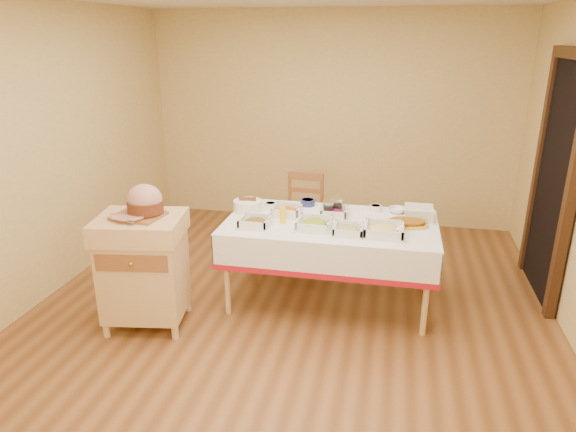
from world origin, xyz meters
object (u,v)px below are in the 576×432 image
(ham_on_board, at_px, (144,203))
(brass_platter, at_px, (407,223))
(mustard_bottle, at_px, (283,215))
(plate_stack, at_px, (419,213))
(preserve_jar_left, at_px, (328,209))
(bread_basket, at_px, (248,205))
(butcher_cart, at_px, (144,265))
(preserve_jar_right, at_px, (337,206))
(dining_table, at_px, (330,239))
(dining_chair, at_px, (303,216))

(ham_on_board, relative_size, brass_platter, 1.13)
(mustard_bottle, xyz_separation_m, plate_stack, (1.14, 0.37, -0.02))
(preserve_jar_left, height_order, bread_basket, preserve_jar_left)
(butcher_cart, distance_m, bread_basket, 1.10)
(butcher_cart, xyz_separation_m, brass_platter, (2.07, 0.76, 0.24))
(butcher_cart, bearing_deg, preserve_jar_right, 33.56)
(ham_on_board, relative_size, plate_stack, 1.59)
(bread_basket, bearing_deg, dining_table, -10.40)
(dining_table, bearing_deg, bread_basket, 169.60)
(dining_table, relative_size, ham_on_board, 4.67)
(brass_platter, bearing_deg, preserve_jar_left, 170.68)
(dining_table, height_order, brass_platter, brass_platter)
(preserve_jar_right, bearing_deg, butcher_cart, -146.44)
(butcher_cart, xyz_separation_m, preserve_jar_left, (1.37, 0.87, 0.28))
(dining_chair, bearing_deg, butcher_cart, -122.08)
(butcher_cart, bearing_deg, brass_platter, 20.21)
(butcher_cart, xyz_separation_m, mustard_bottle, (1.02, 0.60, 0.30))
(dining_table, xyz_separation_m, preserve_jar_right, (0.02, 0.24, 0.22))
(dining_chair, xyz_separation_m, preserve_jar_right, (0.43, -0.66, 0.35))
(preserve_jar_left, bearing_deg, dining_table, -74.28)
(preserve_jar_left, xyz_separation_m, preserve_jar_right, (0.07, 0.08, 0.00))
(ham_on_board, height_order, bread_basket, ham_on_board)
(preserve_jar_right, relative_size, plate_stack, 0.56)
(dining_chair, xyz_separation_m, mustard_bottle, (0.01, -1.02, 0.36))
(butcher_cart, height_order, brass_platter, butcher_cart)
(preserve_jar_left, bearing_deg, preserve_jar_right, 50.88)
(dining_table, relative_size, mustard_bottle, 10.64)
(mustard_bottle, bearing_deg, dining_table, 16.35)
(dining_table, distance_m, mustard_bottle, 0.48)
(dining_chair, bearing_deg, mustard_bottle, -89.47)
(dining_table, bearing_deg, butcher_cart, -153.35)
(butcher_cart, height_order, mustard_bottle, butcher_cart)
(bread_basket, distance_m, plate_stack, 1.54)
(dining_chair, relative_size, bread_basket, 3.50)
(preserve_jar_left, distance_m, preserve_jar_right, 0.10)
(ham_on_board, relative_size, preserve_jar_right, 2.86)
(preserve_jar_left, height_order, plate_stack, preserve_jar_left)
(mustard_bottle, distance_m, bread_basket, 0.47)
(dining_table, xyz_separation_m, dining_chair, (-0.41, 0.90, -0.13))
(dining_table, relative_size, preserve_jar_left, 14.32)
(dining_chair, bearing_deg, ham_on_board, -121.56)
(butcher_cart, relative_size, preserve_jar_left, 7.42)
(brass_platter, bearing_deg, mustard_bottle, -171.01)
(preserve_jar_right, distance_m, bread_basket, 0.82)
(butcher_cart, xyz_separation_m, dining_chair, (1.01, 1.61, -0.06))
(dining_chair, height_order, ham_on_board, ham_on_board)
(dining_table, height_order, dining_chair, dining_chair)
(ham_on_board, height_order, mustard_bottle, ham_on_board)
(mustard_bottle, height_order, brass_platter, mustard_bottle)
(butcher_cart, distance_m, preserve_jar_left, 1.65)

